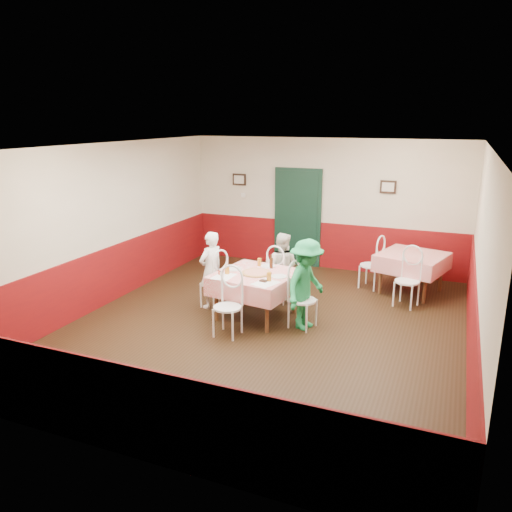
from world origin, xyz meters
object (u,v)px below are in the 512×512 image
at_px(chair_right, 303,300).
at_px(glass_b, 269,277).
at_px(chair_near, 227,307).
at_px(glass_a, 227,270).
at_px(second_table, 411,274).
at_px(main_table, 256,295).
at_px(chair_second_b, 407,282).
at_px(diner_far, 281,267).
at_px(diner_left, 211,270).
at_px(chair_far, 280,277).
at_px(glass_c, 259,262).
at_px(beer_bottle, 271,262).
at_px(diner_right, 306,285).
at_px(chair_second_a, 371,265).
at_px(pizza, 256,273).
at_px(chair_left, 214,283).
at_px(wallet, 264,281).

xyz_separation_m(chair_right, glass_b, (-0.50, -0.18, 0.38)).
relative_size(chair_near, glass_a, 6.36).
distance_m(second_table, chair_right, 2.72).
relative_size(main_table, chair_near, 1.36).
distance_m(chair_second_b, diner_far, 2.20).
bearing_deg(diner_far, main_table, 79.00).
bearing_deg(second_table, main_table, -135.64).
distance_m(chair_right, glass_b, 0.65).
bearing_deg(glass_a, diner_left, 144.38).
distance_m(chair_far, glass_b, 1.22).
height_order(chair_far, glass_b, chair_far).
height_order(glass_a, glass_c, glass_a).
relative_size(chair_second_b, diner_far, 0.72).
bearing_deg(beer_bottle, diner_far, 90.29).
distance_m(chair_near, diner_far, 1.76).
relative_size(main_table, chair_right, 1.36).
bearing_deg(diner_right, chair_right, 94.46).
bearing_deg(diner_far, beer_bottle, 87.46).
relative_size(chair_second_a, diner_left, 0.67).
bearing_deg(glass_b, chair_far, 100.86).
distance_m(chair_second_a, glass_a, 3.11).
height_order(second_table, pizza, pizza).
height_order(chair_near, chair_second_b, same).
xyz_separation_m(chair_left, chair_far, (0.96, 0.72, 0.00)).
bearing_deg(chair_second_b, beer_bottle, -136.77).
height_order(diner_far, diner_right, diner_right).
bearing_deg(chair_second_b, pizza, -130.76).
xyz_separation_m(chair_right, chair_second_a, (0.66, 2.32, 0.00)).
relative_size(chair_right, pizza, 1.90).
bearing_deg(beer_bottle, diner_left, -167.55).
height_order(main_table, chair_second_a, chair_second_a).
height_order(chair_right, chair_second_b, same).
xyz_separation_m(chair_left, chair_second_b, (3.09, 1.33, 0.00)).
bearing_deg(chair_far, chair_near, 92.18).
bearing_deg(pizza, chair_near, -99.42).
height_order(chair_second_b, glass_c, chair_second_b).
xyz_separation_m(chair_far, wallet, (0.15, -1.20, 0.32)).
xyz_separation_m(chair_right, pizza, (-0.83, 0.10, 0.33)).
relative_size(second_table, chair_near, 1.24).
bearing_deg(beer_bottle, glass_a, -134.38).
distance_m(chair_left, diner_right, 1.77).
relative_size(second_table, beer_bottle, 5.27).
distance_m(glass_b, diner_right, 0.59).
xyz_separation_m(second_table, pizza, (-2.24, -2.22, 0.40)).
height_order(wallet, diner_far, diner_far).
bearing_deg(glass_b, chair_second_a, 65.07).
bearing_deg(glass_a, chair_right, 4.02).
bearing_deg(beer_bottle, chair_right, -33.71).
distance_m(main_table, glass_b, 0.64).
relative_size(glass_a, diner_left, 0.10).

